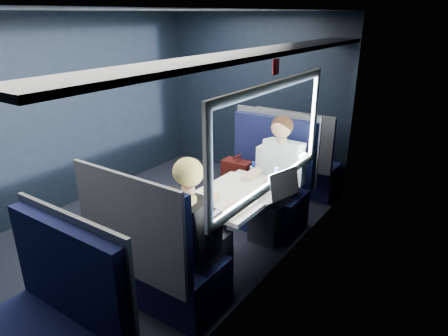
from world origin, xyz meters
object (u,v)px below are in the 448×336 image
Objects in this scene: seat_bay_far at (157,262)px; laptop at (277,190)px; man at (277,172)px; woman at (194,227)px; cup at (287,180)px; bottle_small at (276,181)px; seat_bay_near at (262,187)px; seat_row_front at (298,165)px; seat_row_back at (56,333)px; table at (236,200)px.

laptop is at bearing 61.64° from seat_bay_far.
woman is (0.00, -1.41, 0.01)m from man.
laptop is 4.92× the size of cup.
man is at bearing 115.18° from bottle_small.
seat_bay_near is 0.92m from seat_row_front.
woman is at bearing 33.82° from seat_bay_far.
seat_row_back is 2.11m from bottle_small.
seat_row_back is at bearing -105.65° from laptop.
cup is at bearing 90.00° from bottle_small.
woman is 0.88m from laptop.
seat_bay_far is 0.95× the size of woman.
table is at bearing -84.20° from seat_row_front.
seat_row_front is 13.85× the size of cup.
seat_bay_far is (0.01, -1.75, -0.01)m from seat_bay_near.
seat_row_front is at bearing 102.83° from man.
woman is 3.21× the size of laptop.
table is 0.79× the size of seat_bay_far.
table is at bearing -124.07° from cup.
woman is (0.26, -1.58, 0.31)m from seat_bay_near.
bottle_small is at bearing -64.82° from man.
seat_bay_far is at bearing -90.00° from seat_row_front.
seat_row_front is 3.59m from seat_row_back.
table is at bearing -161.40° from laptop.
seat_bay_near is 3.06× the size of laptop.
woman is at bearing -101.33° from cup.
seat_bay_far is at bearing -118.36° from laptop.
man reaches higher than seat_bay_near.
bottle_small is (-0.06, 0.09, 0.03)m from laptop.
table is 4.19× the size of bottle_small.
seat_bay_near is at bearing 90.47° from seat_bay_far.
laptop is (0.29, -0.58, 0.09)m from man.
woman is at bearing -104.08° from bottle_small.
man is at bearing 116.30° from laptop.
seat_bay_far reaches higher than seat_row_front.
laptop is at bearing -53.81° from seat_bay_near.
cup is (0.30, 0.44, 0.12)m from table.
seat_row_front is (0.00, 2.67, -0.00)m from seat_bay_far.
seat_bay_near reaches higher than bottle_small.
table is 0.76× the size of woman.
bottle_small is at bearing 75.92° from woman.
seat_row_back reaches higher than table.
seat_bay_far is at bearing 90.00° from seat_row_back.
seat_bay_near is at bearing 138.85° from cup.
seat_row_front is 1.81m from laptop.
woman is (0.07, -0.71, 0.06)m from table.
woman reaches higher than seat_row_front.
seat_row_back is at bearing -103.46° from bottle_small.
table is 2.43× the size of laptop.
seat_bay_near is (-0.20, 0.87, -0.24)m from table.
seat_row_front is (-0.18, 1.80, -0.25)m from table.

